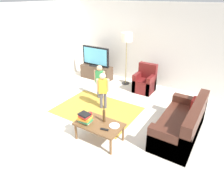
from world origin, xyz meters
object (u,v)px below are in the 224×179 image
object	(u,v)px
couch	(183,125)
book_stack	(85,118)
tv_remote	(104,129)
soda_can	(91,115)
coffee_table	(99,125)
bottle	(104,116)
tv_stand	(96,72)
child_near_tv	(100,79)
floor_lamp	(127,40)
plate	(114,126)
tv	(96,57)
armchair	(145,82)
child_center	(103,88)

from	to	relation	value
couch	book_stack	distance (m)	2.16
tv_remote	soda_can	world-z (taller)	soda_can
coffee_table	bottle	size ratio (longest dim) A/B	2.99
tv_stand	child_near_tv	distance (m)	1.65
book_stack	floor_lamp	bearing A→B (deg)	102.93
tv_stand	tv_remote	size ratio (longest dim) A/B	7.06
coffee_table	plate	xyz separation A→B (m)	(0.32, 0.10, 0.06)
tv	soda_can	distance (m)	3.34
couch	tv_remote	xyz separation A→B (m)	(-1.27, -1.21, 0.14)
couch	floor_lamp	xyz separation A→B (m)	(-2.49, 1.93, 1.25)
plate	floor_lamp	bearing A→B (deg)	114.32
tv	floor_lamp	distance (m)	1.37
armchair	child_center	bearing A→B (deg)	-107.70
bottle	child_center	bearing A→B (deg)	125.46
floor_lamp	coffee_table	size ratio (longest dim) A/B	1.78
child_center	plate	bearing A→B (deg)	-46.47
floor_lamp	child_near_tv	bearing A→B (deg)	-95.56
coffee_table	tv_remote	distance (m)	0.26
coffee_table	plate	distance (m)	0.34
child_near_tv	tv_remote	distance (m)	2.22
floor_lamp	child_center	xyz separation A→B (m)	(0.29, -1.84, -0.92)
couch	floor_lamp	bearing A→B (deg)	142.28
tv_stand	coffee_table	bearing A→B (deg)	-52.97
tv	soda_can	bearing A→B (deg)	-55.85
couch	book_stack	xyz separation A→B (m)	(-1.77, -1.21, 0.24)
coffee_table	floor_lamp	bearing A→B (deg)	108.30
book_stack	soda_can	xyz separation A→B (m)	(-0.02, 0.22, -0.05)
tv_stand	armchair	distance (m)	1.98
child_center	bottle	xyz separation A→B (m)	(0.75, -1.06, -0.06)
bottle	plate	bearing A→B (deg)	-4.23
armchair	soda_can	bearing A→B (deg)	-92.57
armchair	coffee_table	bearing A→B (deg)	-86.40
armchair	soda_can	size ratio (longest dim) A/B	7.50
coffee_table	tv	bearing A→B (deg)	127.23
floor_lamp	plate	bearing A→B (deg)	-65.68
book_stack	plate	xyz separation A→B (m)	(0.60, 0.22, -0.10)
couch	plate	bearing A→B (deg)	-139.84
couch	coffee_table	bearing A→B (deg)	-143.88
tv_remote	child_center	bearing A→B (deg)	112.45
couch	bottle	size ratio (longest dim) A/B	5.38
bottle	plate	size ratio (longest dim) A/B	1.52
couch	armchair	distance (m)	2.41
armchair	plate	bearing A→B (deg)	-79.65
floor_lamp	plate	size ratio (longest dim) A/B	8.09
tv_stand	tv_remote	xyz separation A→B (m)	(2.38, -2.98, 0.19)
bottle	tv_remote	xyz separation A→B (m)	(0.17, -0.24, -0.13)
child_center	couch	bearing A→B (deg)	-2.29
bottle	soda_can	xyz separation A→B (m)	(-0.35, -0.02, -0.08)
child_center	book_stack	size ratio (longest dim) A/B	3.50
armchair	plate	distance (m)	2.77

